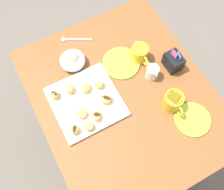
# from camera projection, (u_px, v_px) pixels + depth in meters

# --- Properties ---
(ground_plane) EXTENTS (8.00, 8.00, 0.00)m
(ground_plane) POSITION_uv_depth(u_px,v_px,m) (120.00, 135.00, 1.89)
(ground_plane) COLOR #665B51
(dining_table) EXTENTS (0.98, 0.81, 0.72)m
(dining_table) POSITION_uv_depth(u_px,v_px,m) (123.00, 106.00, 1.35)
(dining_table) COLOR brown
(dining_table) RESTS_ON ground_plane
(pastry_plate_square) EXTENTS (0.31, 0.31, 0.02)m
(pastry_plate_square) POSITION_uv_depth(u_px,v_px,m) (86.00, 102.00, 1.21)
(pastry_plate_square) COLOR silver
(pastry_plate_square) RESTS_ON dining_table
(coffee_mug_mustard_left) EXTENTS (0.12, 0.08, 0.13)m
(coffee_mug_mustard_left) POSITION_uv_depth(u_px,v_px,m) (140.00, 53.00, 1.27)
(coffee_mug_mustard_left) COLOR gold
(coffee_mug_mustard_left) RESTS_ON dining_table
(coffee_mug_mustard_right) EXTENTS (0.13, 0.09, 0.09)m
(coffee_mug_mustard_right) POSITION_uv_depth(u_px,v_px,m) (173.00, 102.00, 1.16)
(coffee_mug_mustard_right) COLOR gold
(coffee_mug_mustard_right) RESTS_ON dining_table
(cream_pitcher_white) EXTENTS (0.10, 0.06, 0.07)m
(cream_pitcher_white) POSITION_uv_depth(u_px,v_px,m) (152.00, 72.00, 1.24)
(cream_pitcher_white) COLOR silver
(cream_pitcher_white) RESTS_ON dining_table
(sugar_caddy) EXTENTS (0.09, 0.07, 0.11)m
(sugar_caddy) POSITION_uv_depth(u_px,v_px,m) (173.00, 61.00, 1.26)
(sugar_caddy) COLOR black
(sugar_caddy) RESTS_ON dining_table
(ice_cream_bowl) EXTENTS (0.13, 0.13, 0.09)m
(ice_cream_bowl) POSITION_uv_depth(u_px,v_px,m) (72.00, 60.00, 1.26)
(ice_cream_bowl) COLOR silver
(ice_cream_bowl) RESTS_ON dining_table
(saucer_lime_left) EXTENTS (0.19, 0.19, 0.01)m
(saucer_lime_left) POSITION_uv_depth(u_px,v_px,m) (121.00, 63.00, 1.30)
(saucer_lime_left) COLOR #9EC633
(saucer_lime_left) RESTS_ON dining_table
(saucer_lime_right) EXTENTS (0.17, 0.17, 0.01)m
(saucer_lime_right) POSITION_uv_depth(u_px,v_px,m) (192.00, 120.00, 1.18)
(saucer_lime_right) COLOR #9EC633
(saucer_lime_right) RESTS_ON dining_table
(loose_spoon_near_saucer) EXTENTS (0.09, 0.14, 0.01)m
(loose_spoon_near_saucer) POSITION_uv_depth(u_px,v_px,m) (73.00, 39.00, 1.36)
(loose_spoon_near_saucer) COLOR silver
(loose_spoon_near_saucer) RESTS_ON dining_table
(beignet_0) EXTENTS (0.06, 0.06, 0.04)m
(beignet_0) POSITION_uv_depth(u_px,v_px,m) (55.00, 95.00, 1.19)
(beignet_0) COLOR #DBA351
(beignet_0) RESTS_ON pastry_plate_square
(chocolate_drizzle_0) EXTENTS (0.03, 0.03, 0.00)m
(chocolate_drizzle_0) POSITION_uv_depth(u_px,v_px,m) (54.00, 93.00, 1.17)
(chocolate_drizzle_0) COLOR #381E11
(chocolate_drizzle_0) RESTS_ON beignet_0
(beignet_1) EXTENTS (0.05, 0.04, 0.04)m
(beignet_1) POSITION_uv_depth(u_px,v_px,m) (70.00, 89.00, 1.20)
(beignet_1) COLOR #DBA351
(beignet_1) RESTS_ON pastry_plate_square
(beignet_2) EXTENTS (0.07, 0.07, 0.03)m
(beignet_2) POSITION_uv_depth(u_px,v_px,m) (82.00, 113.00, 1.16)
(beignet_2) COLOR #DBA351
(beignet_2) RESTS_ON pastry_plate_square
(beignet_3) EXTENTS (0.05, 0.05, 0.04)m
(beignet_3) POSITION_uv_depth(u_px,v_px,m) (100.00, 85.00, 1.22)
(beignet_3) COLOR #DBA351
(beignet_3) RESTS_ON pastry_plate_square
(beignet_4) EXTENTS (0.07, 0.07, 0.04)m
(beignet_4) POSITION_uv_depth(u_px,v_px,m) (106.00, 99.00, 1.18)
(beignet_4) COLOR #DBA351
(beignet_4) RESTS_ON pastry_plate_square
(chocolate_drizzle_4) EXTENTS (0.04, 0.04, 0.00)m
(chocolate_drizzle_4) POSITION_uv_depth(u_px,v_px,m) (106.00, 97.00, 1.17)
(chocolate_drizzle_4) COLOR #381E11
(chocolate_drizzle_4) RESTS_ON beignet_4
(beignet_5) EXTENTS (0.05, 0.05, 0.04)m
(beignet_5) POSITION_uv_depth(u_px,v_px,m) (86.00, 88.00, 1.21)
(beignet_5) COLOR #DBA351
(beignet_5) RESTS_ON pastry_plate_square
(beignet_6) EXTENTS (0.06, 0.06, 0.04)m
(beignet_6) POSITION_uv_depth(u_px,v_px,m) (97.00, 116.00, 1.15)
(beignet_6) COLOR #DBA351
(beignet_6) RESTS_ON pastry_plate_square
(chocolate_drizzle_6) EXTENTS (0.03, 0.03, 0.00)m
(chocolate_drizzle_6) POSITION_uv_depth(u_px,v_px,m) (96.00, 114.00, 1.14)
(chocolate_drizzle_6) COLOR #381E11
(chocolate_drizzle_6) RESTS_ON beignet_6
(beignet_7) EXTENTS (0.06, 0.06, 0.04)m
(beignet_7) POSITION_uv_depth(u_px,v_px,m) (75.00, 130.00, 1.13)
(beignet_7) COLOR #DBA351
(beignet_7) RESTS_ON pastry_plate_square
(chocolate_drizzle_7) EXTENTS (0.03, 0.03, 0.00)m
(chocolate_drizzle_7) POSITION_uv_depth(u_px,v_px,m) (74.00, 129.00, 1.11)
(chocolate_drizzle_7) COLOR #381E11
(chocolate_drizzle_7) RESTS_ON beignet_7
(beignet_8) EXTENTS (0.06, 0.06, 0.03)m
(beignet_8) POSITION_uv_depth(u_px,v_px,m) (89.00, 126.00, 1.13)
(beignet_8) COLOR #DBA351
(beignet_8) RESTS_ON pastry_plate_square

